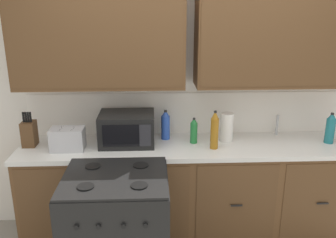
# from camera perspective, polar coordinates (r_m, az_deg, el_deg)

# --- Properties ---
(wall_unit) EXTENTS (4.18, 0.40, 2.41)m
(wall_unit) POSITION_cam_1_polar(r_m,az_deg,el_deg) (3.23, 3.41, 9.35)
(wall_unit) COLOR white
(wall_unit) RESTS_ON ground_plane
(counter_run) EXTENTS (3.01, 0.64, 0.92)m
(counter_run) POSITION_cam_1_polar(r_m,az_deg,el_deg) (3.41, 3.38, -11.03)
(counter_run) COLOR black
(counter_run) RESTS_ON ground_plane
(stove_range) EXTENTS (0.76, 0.68, 0.95)m
(stove_range) POSITION_cam_1_polar(r_m,az_deg,el_deg) (2.88, -7.96, -17.28)
(stove_range) COLOR black
(stove_range) RESTS_ON ground_plane
(microwave) EXTENTS (0.48, 0.37, 0.28)m
(microwave) POSITION_cam_1_polar(r_m,az_deg,el_deg) (3.21, -6.48, -1.52)
(microwave) COLOR black
(microwave) RESTS_ON counter_run
(toaster) EXTENTS (0.28, 0.18, 0.19)m
(toaster) POSITION_cam_1_polar(r_m,az_deg,el_deg) (3.20, -15.55, -3.04)
(toaster) COLOR #B7B7BC
(toaster) RESTS_ON counter_run
(knife_block) EXTENTS (0.11, 0.14, 0.31)m
(knife_block) POSITION_cam_1_polar(r_m,az_deg,el_deg) (3.38, -21.04, -2.10)
(knife_block) COLOR #52361E
(knife_block) RESTS_ON counter_run
(sink_faucet) EXTENTS (0.02, 0.02, 0.20)m
(sink_faucet) POSITION_cam_1_polar(r_m,az_deg,el_deg) (3.57, 16.82, -0.90)
(sink_faucet) COLOR #B2B5BA
(sink_faucet) RESTS_ON counter_run
(paper_towel_roll) EXTENTS (0.12, 0.12, 0.26)m
(paper_towel_roll) POSITION_cam_1_polar(r_m,az_deg,el_deg) (3.30, 9.24, -1.28)
(paper_towel_roll) COLOR white
(paper_towel_roll) RESTS_ON counter_run
(bottle_green) EXTENTS (0.06, 0.06, 0.23)m
(bottle_green) POSITION_cam_1_polar(r_m,az_deg,el_deg) (3.23, 4.09, -1.86)
(bottle_green) COLOR #237A38
(bottle_green) RESTS_ON counter_run
(bottle_blue) EXTENTS (0.08, 0.08, 0.27)m
(bottle_blue) POSITION_cam_1_polar(r_m,az_deg,el_deg) (3.31, -0.39, -0.95)
(bottle_blue) COLOR blue
(bottle_blue) RESTS_ON counter_run
(bottle_teal) EXTENTS (0.08, 0.08, 0.28)m
(bottle_teal) POSITION_cam_1_polar(r_m,az_deg,el_deg) (3.52, 24.24, -1.35)
(bottle_teal) COLOR #1E707A
(bottle_teal) RESTS_ON counter_run
(bottle_amber) EXTENTS (0.07, 0.07, 0.34)m
(bottle_amber) POSITION_cam_1_polar(r_m,az_deg,el_deg) (3.10, 7.35, -1.78)
(bottle_amber) COLOR #9E6619
(bottle_amber) RESTS_ON counter_run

